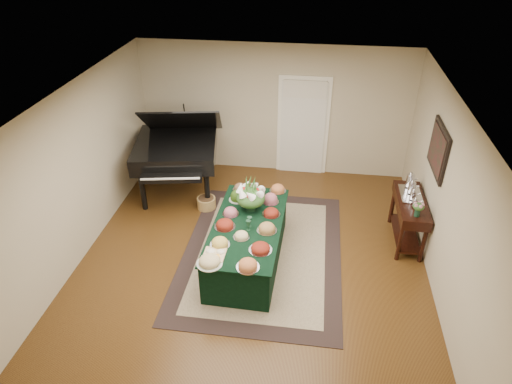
# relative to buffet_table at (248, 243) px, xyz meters

# --- Properties ---
(ground) EXTENTS (6.00, 6.00, 0.00)m
(ground) POSITION_rel_buffet_table_xyz_m (0.07, 0.12, -0.36)
(ground) COLOR #311C0A
(ground) RESTS_ON ground
(area_rug) EXTENTS (2.57, 3.59, 0.01)m
(area_rug) POSITION_rel_buffet_table_xyz_m (0.21, 0.22, -0.36)
(area_rug) COLOR black
(area_rug) RESTS_ON ground
(kitchen_doorway) EXTENTS (1.05, 0.07, 2.10)m
(kitchen_doorway) POSITION_rel_buffet_table_xyz_m (0.67, 3.09, 0.66)
(kitchen_doorway) COLOR white
(kitchen_doorway) RESTS_ON ground
(buffet_table) EXTENTS (1.10, 2.24, 0.72)m
(buffet_table) POSITION_rel_buffet_table_xyz_m (0.00, 0.00, 0.00)
(buffet_table) COLOR black
(buffet_table) RESTS_ON ground
(food_platters) EXTENTS (1.06, 2.33, 0.14)m
(food_platters) POSITION_rel_buffet_table_xyz_m (-0.02, 0.03, 0.40)
(food_platters) COLOR silver
(food_platters) RESTS_ON buffet_table
(cutting_board) EXTENTS (0.31, 0.31, 0.10)m
(cutting_board) POSITION_rel_buffet_table_xyz_m (-0.35, -0.77, 0.39)
(cutting_board) COLOR tan
(cutting_board) RESTS_ON buffet_table
(green_goblets) EXTENTS (0.08, 0.17, 0.18)m
(green_goblets) POSITION_rel_buffet_table_xyz_m (0.04, -0.10, 0.45)
(green_goblets) COLOR #153522
(green_goblets) RESTS_ON buffet_table
(floral_centerpiece) EXTENTS (0.48, 0.48, 0.48)m
(floral_centerpiece) POSITION_rel_buffet_table_xyz_m (-0.01, 0.41, 0.64)
(floral_centerpiece) COLOR #153522
(floral_centerpiece) RESTS_ON buffet_table
(grand_piano) EXTENTS (1.83, 2.05, 1.85)m
(grand_piano) POSITION_rel_buffet_table_xyz_m (-1.68, 1.95, 0.58)
(grand_piano) COLOR black
(grand_piano) RESTS_ON ground
(wicker_basket) EXTENTS (0.35, 0.35, 0.22)m
(wicker_basket) POSITION_rel_buffet_table_xyz_m (-1.01, 1.40, -0.25)
(wicker_basket) COLOR olive
(wicker_basket) RESTS_ON ground
(mahogany_sideboard) EXTENTS (0.45, 1.25, 0.82)m
(mahogany_sideboard) POSITION_rel_buffet_table_xyz_m (2.57, 0.89, 0.27)
(mahogany_sideboard) COLOR black
(mahogany_sideboard) RESTS_ON ground
(tea_service) EXTENTS (0.34, 0.74, 0.30)m
(tea_service) POSITION_rel_buffet_table_xyz_m (2.57, 1.03, 0.57)
(tea_service) COLOR silver
(tea_service) RESTS_ON mahogany_sideboard
(pink_bouquet) EXTENTS (0.19, 0.19, 0.25)m
(pink_bouquet) POSITION_rel_buffet_table_xyz_m (2.57, 0.44, 0.62)
(pink_bouquet) COLOR #153522
(pink_bouquet) RESTS_ON mahogany_sideboard
(wall_painting) EXTENTS (0.05, 0.95, 0.75)m
(wall_painting) POSITION_rel_buffet_table_xyz_m (2.79, 0.89, 1.39)
(wall_painting) COLOR black
(wall_painting) RESTS_ON ground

